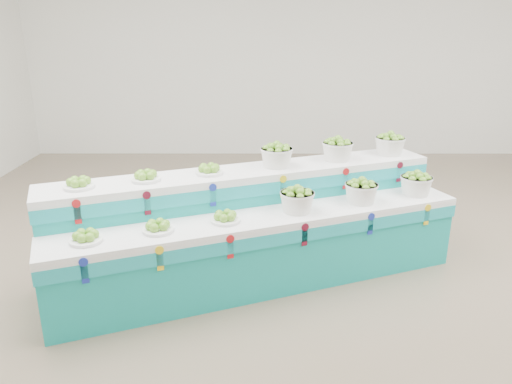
# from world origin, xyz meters

# --- Properties ---
(ground) EXTENTS (10.00, 10.00, 0.00)m
(ground) POSITION_xyz_m (0.00, 0.00, 0.00)
(ground) COLOR #74644E
(ground) RESTS_ON ground
(back_wall) EXTENTS (10.00, 0.00, 10.00)m
(back_wall) POSITION_xyz_m (0.00, 5.00, 2.00)
(back_wall) COLOR silver
(back_wall) RESTS_ON ground
(display_stand) EXTENTS (4.00, 2.35, 1.02)m
(display_stand) POSITION_xyz_m (-0.85, 0.19, 0.51)
(display_stand) COLOR #15A09B
(display_stand) RESTS_ON ground
(plate_lower_left) EXTENTS (0.34, 0.34, 0.10)m
(plate_lower_left) POSITION_xyz_m (-2.19, -0.59, 0.77)
(plate_lower_left) COLOR white
(plate_lower_left) RESTS_ON display_stand
(plate_lower_mid) EXTENTS (0.34, 0.34, 0.10)m
(plate_lower_mid) POSITION_xyz_m (-1.66, -0.38, 0.77)
(plate_lower_mid) COLOR white
(plate_lower_mid) RESTS_ON display_stand
(plate_lower_right) EXTENTS (0.34, 0.34, 0.10)m
(plate_lower_right) POSITION_xyz_m (-1.11, -0.17, 0.77)
(plate_lower_right) COLOR white
(plate_lower_right) RESTS_ON display_stand
(basket_lower_left) EXTENTS (0.41, 0.41, 0.23)m
(basket_lower_left) POSITION_xyz_m (-0.47, 0.08, 0.84)
(basket_lower_left) COLOR silver
(basket_lower_left) RESTS_ON display_stand
(basket_lower_mid) EXTENTS (0.41, 0.41, 0.23)m
(basket_lower_mid) POSITION_xyz_m (0.17, 0.32, 0.84)
(basket_lower_mid) COLOR silver
(basket_lower_mid) RESTS_ON display_stand
(basket_lower_right) EXTENTS (0.41, 0.41, 0.23)m
(basket_lower_right) POSITION_xyz_m (0.77, 0.56, 0.84)
(basket_lower_right) COLOR silver
(basket_lower_right) RESTS_ON display_stand
(plate_upper_left) EXTENTS (0.34, 0.34, 0.10)m
(plate_upper_left) POSITION_xyz_m (-2.37, -0.14, 1.07)
(plate_upper_left) COLOR white
(plate_upper_left) RESTS_ON display_stand
(plate_upper_mid) EXTENTS (0.34, 0.34, 0.10)m
(plate_upper_mid) POSITION_xyz_m (-1.83, 0.06, 1.07)
(plate_upper_mid) COLOR white
(plate_upper_mid) RESTS_ON display_stand
(plate_upper_right) EXTENTS (0.34, 0.34, 0.10)m
(plate_upper_right) POSITION_xyz_m (-1.29, 0.28, 1.07)
(plate_upper_right) COLOR white
(plate_upper_right) RESTS_ON display_stand
(basket_upper_left) EXTENTS (0.41, 0.41, 0.23)m
(basket_upper_left) POSITION_xyz_m (-0.64, 0.53, 1.14)
(basket_upper_left) COLOR silver
(basket_upper_left) RESTS_ON display_stand
(basket_upper_mid) EXTENTS (0.41, 0.41, 0.23)m
(basket_upper_mid) POSITION_xyz_m (-0.01, 0.77, 1.14)
(basket_upper_mid) COLOR silver
(basket_upper_mid) RESTS_ON display_stand
(basket_upper_right) EXTENTS (0.41, 0.41, 0.23)m
(basket_upper_right) POSITION_xyz_m (0.59, 1.01, 1.14)
(basket_upper_right) COLOR silver
(basket_upper_right) RESTS_ON display_stand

